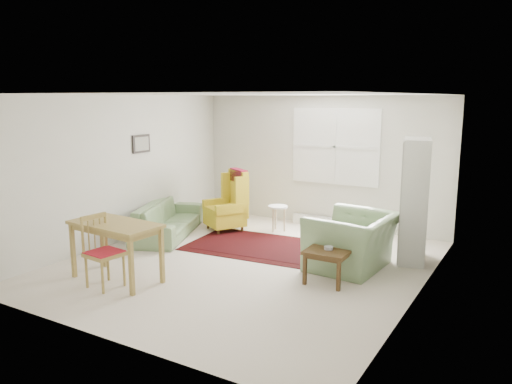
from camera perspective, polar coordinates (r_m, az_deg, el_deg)
The scene contains 10 objects.
room at distance 7.42m, azimuth -0.22°, elevation 1.44°, with size 5.04×5.54×2.51m.
rug at distance 8.39m, azimuth 0.62°, elevation -6.19°, with size 2.41×1.55×0.02m, color black, non-canonical shape.
sofa at distance 9.12m, azimuth -10.07°, elevation -2.44°, with size 2.00×0.78×0.81m, color #718F5F.
armchair at distance 7.39m, azimuth 10.96°, elevation -4.95°, with size 1.24×1.08×0.96m, color #718F5F.
wingback_chair at distance 9.32m, azimuth -3.61°, elevation -0.94°, with size 0.66×0.70×1.14m, color gold, non-canonical shape.
coffee_table at distance 6.85m, azimuth 8.25°, elevation -8.32°, with size 0.57×0.57×0.46m, color #462E15, non-canonical shape.
stool at distance 9.31m, azimuth 2.50°, elevation -3.02°, with size 0.36×0.36×0.49m, color white, non-canonical shape.
cabinet at distance 7.84m, azimuth 17.66°, elevation -0.97°, with size 0.39×0.75×1.87m, color silver, non-canonical shape.
desk at distance 7.06m, azimuth -15.65°, elevation -6.56°, with size 1.27×0.64×0.81m, color olive, non-canonical shape.
desk_chair at distance 6.83m, azimuth -16.95°, elevation -6.58°, with size 0.42×0.42×0.95m, color olive, non-canonical shape.
Camera 1 is at (3.75, -6.09, 2.46)m, focal length 35.00 mm.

